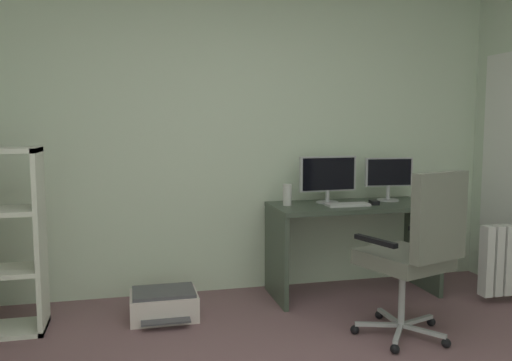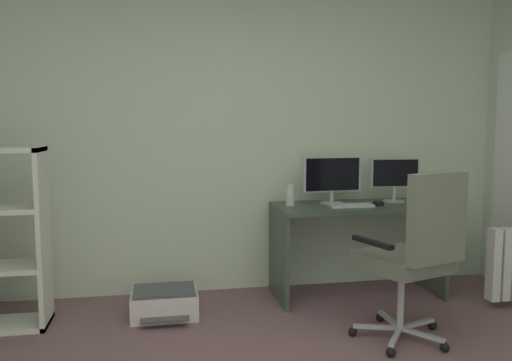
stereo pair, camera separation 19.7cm
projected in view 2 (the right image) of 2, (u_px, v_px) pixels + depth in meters
name	position (u px, v px, depth m)	size (l,w,h in m)	color
wall_back	(218.00, 135.00, 4.29)	(4.86, 0.10, 2.59)	silver
desk	(357.00, 230.00, 4.18)	(1.33, 0.60, 0.75)	#404D3E
monitor_main	(332.00, 176.00, 4.19)	(0.49, 0.18, 0.38)	#B2B5B7
monitor_secondary	(395.00, 176.00, 4.29)	(0.41, 0.18, 0.36)	#B2B5B7
keyboard	(351.00, 205.00, 4.05)	(0.34, 0.13, 0.02)	silver
computer_mouse	(379.00, 203.00, 4.11)	(0.06, 0.10, 0.03)	black
desktop_speaker	(290.00, 195.00, 4.10)	(0.07, 0.07, 0.17)	silver
office_chair	(414.00, 250.00, 3.21)	(0.63, 0.69, 1.10)	#B7BABC
printer	(164.00, 303.00, 3.75)	(0.47, 0.43, 0.20)	silver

